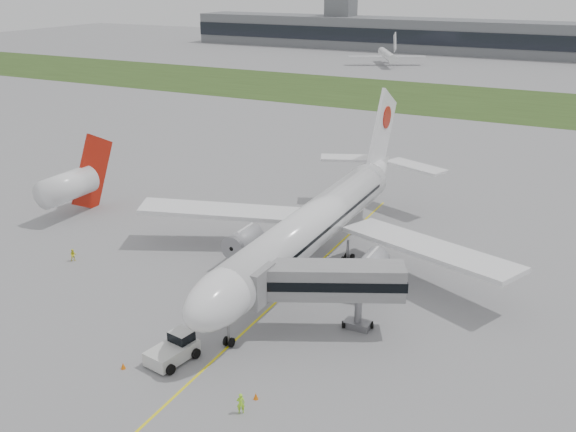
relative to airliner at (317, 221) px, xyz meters
The scene contains 14 objects.
ground 7.47m from the airliner, 90.00° to the right, with size 600.00×600.00×0.00m, color gray.
apron_markings 11.38m from the airliner, 90.00° to the right, with size 70.00×70.00×0.04m, color yellow, non-canonical shape.
grass_strip 115.27m from the airliner, 90.00° to the left, with size 600.00×50.00×0.02m, color #2D451A.
terminal_building 225.01m from the airliner, 90.00° to the left, with size 320.00×22.30×14.00m.
control_tower 244.38m from the airliner, 111.62° to the left, with size 12.00×12.00×56.00m, color slate, non-canonical shape.
airliner is the anchor object (origin of this frame).
pushback_tug 24.55m from the airliner, 97.73° to the right, with size 3.86×5.10×2.41m.
jet_bridge 15.10m from the airliner, 65.77° to the right, with size 14.96×10.34×7.29m.
safety_cone_left 28.51m from the airliner, 103.31° to the right, with size 0.44×0.44×0.60m, color orange.
safety_cone_right 27.04m from the airliner, 76.47° to the right, with size 0.43×0.43×0.59m, color orange.
ground_crew_near 28.86m from the airliner, 77.83° to the right, with size 0.66×0.44×1.82m, color #A9FF2A.
ground_crew_far 29.88m from the airliner, 155.83° to the right, with size 0.76×0.59×1.56m, color yellow.
neighbor_aircraft 38.32m from the airliner, behind, with size 4.04×14.30×11.74m.
distant_aircraft_left 181.57m from the airliner, 105.80° to the left, with size 28.98×25.57×11.08m, color white, non-canonical shape.
Camera 1 is at (28.28, -59.03, 32.87)m, focal length 40.00 mm.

